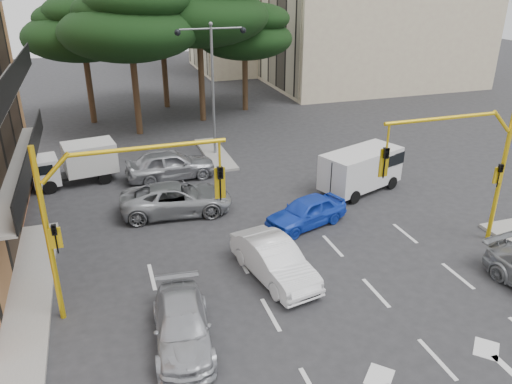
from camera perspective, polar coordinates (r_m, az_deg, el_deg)
ground at (r=17.85m, az=7.89°, el=-12.49°), size 120.00×120.00×0.00m
median_strip at (r=31.33m, az=-4.68°, el=4.39°), size 1.40×6.00×0.15m
pine_left_near at (r=34.95m, az=-14.21°, el=18.49°), size 9.15×9.15×10.23m
pine_center at (r=37.59m, az=-6.52°, el=20.42°), size 9.98×9.98×11.16m
pine_left_far at (r=38.90m, az=-19.23°, el=17.38°), size 8.32×8.32×9.30m
pine_right at (r=40.69m, az=-1.20°, el=17.88°), size 7.49×7.49×8.37m
pine_back at (r=42.22m, az=-10.79°, el=19.61°), size 9.15×9.15×10.23m
signal_mast_right at (r=21.06m, az=23.10°, el=3.57°), size 5.79×0.37×6.00m
signal_mast_left at (r=16.20m, az=-16.86°, el=-1.41°), size 5.79×0.37×6.00m
street_lamp_center at (r=29.97m, az=-5.03°, el=14.07°), size 4.16×0.36×7.77m
car_white_hatch at (r=18.66m, az=2.09°, el=-7.79°), size 2.35×4.61×1.45m
car_blue_compact at (r=22.44m, az=5.77°, el=-2.25°), size 4.23×2.74×1.34m
car_silver_wagon at (r=15.94m, az=-8.43°, el=-14.87°), size 2.15×4.39×1.23m
car_silver_cross_a at (r=23.75m, az=-9.06°, el=-0.75°), size 5.41×2.88×1.45m
car_silver_cross_b at (r=27.76m, az=-9.75°, el=3.13°), size 4.91×2.14×1.65m
van_white at (r=26.33m, az=11.87°, el=2.43°), size 4.81×3.40×2.20m
box_truck_a at (r=28.35m, az=-19.95°, el=2.99°), size 4.62×2.52×2.16m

